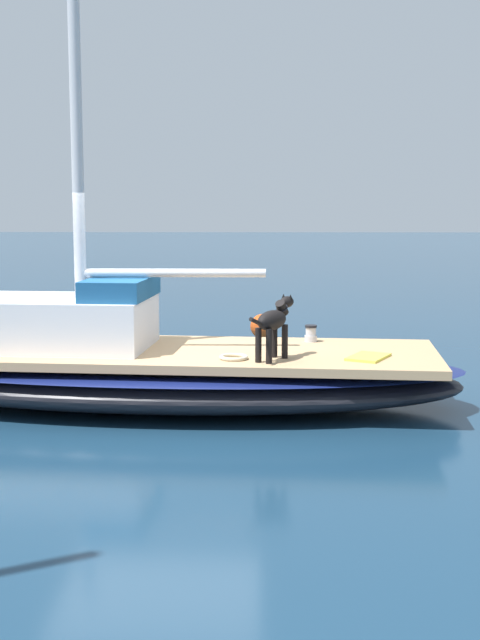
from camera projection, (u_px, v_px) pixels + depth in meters
name	position (u px, v px, depth m)	size (l,w,h in m)	color
ground_plane	(157.00, 403.00, 10.06)	(120.00, 120.00, 0.00)	navy
sailboat_main	(156.00, 376.00, 10.02)	(3.11, 7.42, 0.66)	black
mast_main	(87.00, 56.00, 9.59)	(0.14, 2.27, 7.52)	silver
cabin_house	(64.00, 319.00, 10.05)	(1.58, 2.33, 0.84)	silver
dog_black	(274.00, 322.00, 9.23)	(0.86, 0.54, 0.70)	black
deck_winch	(311.00, 334.00, 10.48)	(0.16, 0.16, 0.21)	#B7B7BC
coiled_rope	(234.00, 357.00, 9.31)	(0.32, 0.32, 0.04)	beige
deck_towel	(368.00, 357.00, 9.36)	(0.56, 0.36, 0.03)	#D8D14C
mooring_buoy	(263.00, 326.00, 14.83)	(0.44, 0.44, 0.44)	#E55119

